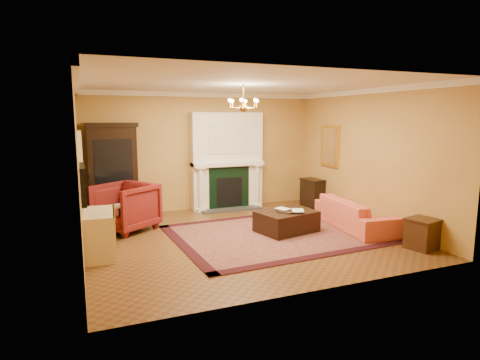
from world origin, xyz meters
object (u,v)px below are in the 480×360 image
china_cabinet (113,173)px  wingback_armchair (125,205)px  leather_ottoman (286,221)px  coral_sofa (355,209)px  console_table (312,193)px  pedestal_table (120,219)px  end_table (422,234)px  commode (100,234)px

china_cabinet → wingback_armchair: bearing=-83.0°
wingback_armchair → leather_ottoman: wingback_armchair is taller
coral_sofa → china_cabinet: bearing=66.2°
console_table → coral_sofa: bearing=-104.5°
leather_ottoman → pedestal_table: bearing=151.4°
china_cabinet → pedestal_table: bearing=-90.2°
wingback_armchair → coral_sofa: (4.61, -1.66, -0.13)m
end_table → leather_ottoman: end_table is taller
coral_sofa → end_table: size_ratio=4.06×
commode → leather_ottoman: (3.68, 0.08, -0.16)m
pedestal_table → console_table: 5.17m
china_cabinet → end_table: size_ratio=4.02×
pedestal_table → leather_ottoman: bearing=-16.1°
leather_ottoman → wingback_armchair: bearing=143.2°
wingback_armchair → commode: size_ratio=1.06×
console_table → china_cabinet: bearing=166.6°
coral_sofa → console_table: bearing=-1.2°
pedestal_table → console_table: (5.08, 0.99, -0.02)m
commode → coral_sofa: coral_sofa is taller
pedestal_table → commode: size_ratio=0.62×
china_cabinet → console_table: size_ratio=3.02×
china_cabinet → pedestal_table: (-0.03, -1.61, -0.70)m
wingback_armchair → coral_sofa: size_ratio=0.51×
leather_ottoman → coral_sofa: bearing=-22.5°
end_table → pedestal_table: bearing=150.8°
wingback_armchair → console_table: wingback_armchair is taller
china_cabinet → coral_sofa: 5.54m
china_cabinet → wingback_armchair: (0.12, -1.15, -0.52)m
end_table → console_table: bearing=89.1°
commode → end_table: bearing=-14.4°
wingback_armchair → coral_sofa: bearing=34.9°
china_cabinet → commode: bearing=-99.1°
coral_sofa → end_table: coral_sofa is taller
china_cabinet → console_table: 5.13m
leather_ottoman → console_table: bearing=34.0°
wingback_armchair → end_table: wingback_armchair is taller
commode → console_table: bearing=23.8°
commode → end_table: 5.74m
pedestal_table → leather_ottoman: (3.25, -0.94, -0.15)m
coral_sofa → end_table: 1.63m
coral_sofa → wingback_armchair: bearing=77.1°
china_cabinet → wingback_armchair: size_ratio=1.95×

